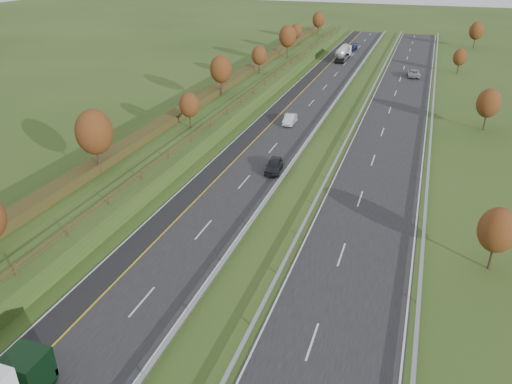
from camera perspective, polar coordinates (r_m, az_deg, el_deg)
ground at (r=76.87m, az=8.56°, el=6.42°), size 400.00×400.00×0.00m
near_carriageway at (r=83.11m, az=3.77°, el=8.19°), size 10.50×200.00×0.04m
far_carriageway at (r=80.69m, az=15.22°, el=6.76°), size 10.50×200.00×0.04m
hard_shoulder at (r=84.10m, az=1.28°, el=8.46°), size 3.00×200.00×0.04m
lane_markings at (r=81.66m, az=8.12°, el=7.68°), size 26.75×200.00×0.01m
embankment_left at (r=86.91m, az=-4.62°, el=9.65°), size 12.00×200.00×2.00m
hedge_left at (r=87.27m, az=-5.89°, el=10.73°), size 2.20×180.00×1.10m
fence_left at (r=84.43m, az=-1.91°, el=10.44°), size 0.12×189.06×1.20m
median_barrier_near at (r=81.72m, az=7.67°, el=8.13°), size 0.32×200.00×0.71m
median_barrier_far at (r=80.97m, az=11.23°, el=7.69°), size 0.32×200.00×0.71m
outer_barrier_far at (r=80.44m, az=19.38°, el=6.57°), size 0.32×200.00×0.71m
trees_left at (r=82.40m, az=-5.46°, el=12.56°), size 6.64×164.30×7.66m
trees_far at (r=108.19m, az=24.04°, el=12.61°), size 8.45×118.60×7.12m
road_tanker at (r=131.96m, az=9.94°, el=15.46°), size 2.40×11.22×3.46m
car_dark_near at (r=63.13m, az=2.04°, el=3.04°), size 2.40×4.83×1.58m
car_silver_mid at (r=81.16m, az=3.88°, el=8.32°), size 1.89×4.68×1.51m
car_small_far at (r=144.97m, az=10.85°, el=15.92°), size 2.93×5.71×1.59m
car_oncoming at (r=117.41m, az=17.58°, el=12.84°), size 3.22×6.04×1.62m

